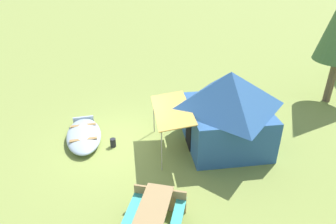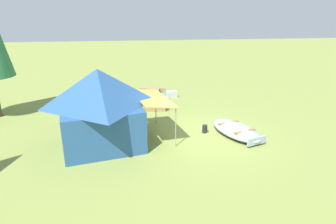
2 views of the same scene
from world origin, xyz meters
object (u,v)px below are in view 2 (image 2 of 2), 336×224
Objects in this scene: beached_rowboat at (236,130)px; picnic_table at (152,97)px; cooler_box at (172,94)px; canvas_cabin_tent at (100,106)px; fuel_can at (205,129)px.

beached_rowboat is 5.02m from picnic_table.
beached_rowboat is 5.78m from cooler_box.
cooler_box is (5.56, -3.44, -1.25)m from canvas_cabin_tent.
fuel_can is (-5.16, -0.51, -0.02)m from cooler_box.
cooler_box is 5.18m from fuel_can.
beached_rowboat is 1.22m from fuel_can.
picnic_table reaches higher than beached_rowboat.
beached_rowboat reaches higher than cooler_box.
canvas_cabin_tent is 4.75m from picnic_table.
cooler_box is at bearing -31.72° from canvas_cabin_tent.
fuel_can is at bearing 72.06° from beached_rowboat.
beached_rowboat is at bearing -163.28° from cooler_box.
beached_rowboat is at bearing -107.94° from fuel_can.
fuel_can is at bearing -154.67° from picnic_table.
fuel_can is at bearing -84.21° from canvas_cabin_tent.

